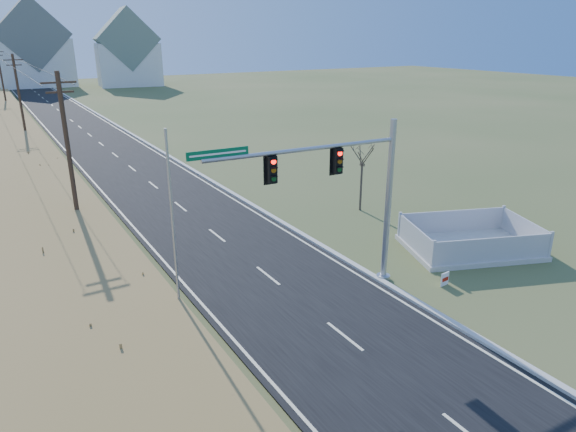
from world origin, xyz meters
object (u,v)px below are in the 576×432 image
object	(u,v)px
open_sign	(445,279)
fence_enclosure	(470,245)
flagpole	(175,255)
traffic_signal_mast	(354,191)
bare_tree	(363,153)

from	to	relation	value
open_sign	fence_enclosure	bearing A→B (deg)	22.29
open_sign	flagpole	xyz separation A→B (m)	(-11.51, 2.75, 2.78)
traffic_signal_mast	flagpole	xyz separation A→B (m)	(-7.68, 0.72, -1.44)
open_sign	bare_tree	xyz separation A→B (m)	(3.42, 10.42, 3.44)
traffic_signal_mast	bare_tree	world-z (taller)	traffic_signal_mast
open_sign	flagpole	distance (m)	12.16
fence_enclosure	bare_tree	world-z (taller)	bare_tree
open_sign	bare_tree	bearing A→B (deg)	66.29
open_sign	bare_tree	distance (m)	11.49
fence_enclosure	flagpole	size ratio (longest dim) A/B	0.99
bare_tree	open_sign	bearing A→B (deg)	-108.16
traffic_signal_mast	fence_enclosure	world-z (taller)	traffic_signal_mast
fence_enclosure	open_sign	bearing A→B (deg)	-131.87
fence_enclosure	open_sign	world-z (taller)	fence_enclosure
fence_enclosure	bare_tree	size ratio (longest dim) A/B	1.64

